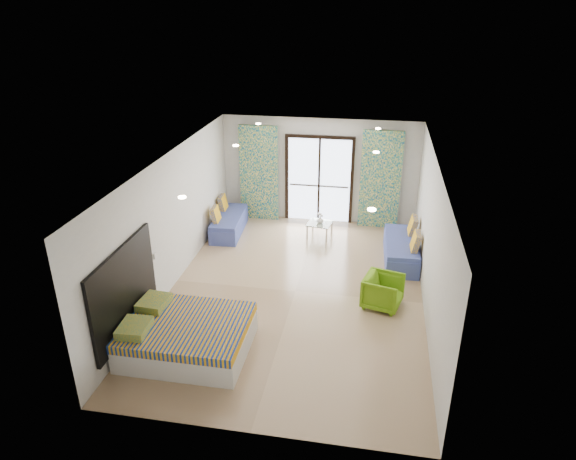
% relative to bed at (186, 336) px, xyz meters
% --- Properties ---
extents(floor, '(5.00, 7.50, 0.01)m').
position_rel_bed_xyz_m(floor, '(1.48, 2.18, -0.29)').
color(floor, '#957858').
rests_on(floor, ground).
extents(ceiling, '(5.00, 7.50, 0.01)m').
position_rel_bed_xyz_m(ceiling, '(1.48, 2.18, 2.41)').
color(ceiling, silver).
rests_on(ceiling, ground).
extents(wall_back, '(5.00, 0.01, 2.70)m').
position_rel_bed_xyz_m(wall_back, '(1.48, 5.93, 1.06)').
color(wall_back, silver).
rests_on(wall_back, ground).
extents(wall_front, '(5.00, 0.01, 2.70)m').
position_rel_bed_xyz_m(wall_front, '(1.48, -1.57, 1.06)').
color(wall_front, silver).
rests_on(wall_front, ground).
extents(wall_left, '(0.01, 7.50, 2.70)m').
position_rel_bed_xyz_m(wall_left, '(-1.02, 2.18, 1.06)').
color(wall_left, silver).
rests_on(wall_left, ground).
extents(wall_right, '(0.01, 7.50, 2.70)m').
position_rel_bed_xyz_m(wall_right, '(3.98, 2.18, 1.06)').
color(wall_right, silver).
rests_on(wall_right, ground).
extents(balcony_door, '(1.76, 0.08, 2.28)m').
position_rel_bed_xyz_m(balcony_door, '(1.48, 5.90, 0.97)').
color(balcony_door, black).
rests_on(balcony_door, floor).
extents(balcony_rail, '(1.52, 0.03, 0.04)m').
position_rel_bed_xyz_m(balcony_rail, '(1.48, 5.91, 0.66)').
color(balcony_rail, '#595451').
rests_on(balcony_rail, balcony_door).
extents(curtain_left, '(1.00, 0.10, 2.50)m').
position_rel_bed_xyz_m(curtain_left, '(-0.07, 5.75, 0.96)').
color(curtain_left, silver).
rests_on(curtain_left, floor).
extents(curtain_right, '(1.00, 0.10, 2.50)m').
position_rel_bed_xyz_m(curtain_right, '(3.03, 5.75, 0.96)').
color(curtain_right, silver).
rests_on(curtain_right, floor).
extents(downlight_a, '(0.12, 0.12, 0.02)m').
position_rel_bed_xyz_m(downlight_a, '(0.08, 0.18, 2.38)').
color(downlight_a, '#FFE0B2').
rests_on(downlight_a, ceiling).
extents(downlight_b, '(0.12, 0.12, 0.02)m').
position_rel_bed_xyz_m(downlight_b, '(2.88, 0.18, 2.38)').
color(downlight_b, '#FFE0B2').
rests_on(downlight_b, ceiling).
extents(downlight_c, '(0.12, 0.12, 0.02)m').
position_rel_bed_xyz_m(downlight_c, '(0.08, 3.18, 2.38)').
color(downlight_c, '#FFE0B2').
rests_on(downlight_c, ceiling).
extents(downlight_d, '(0.12, 0.12, 0.02)m').
position_rel_bed_xyz_m(downlight_d, '(2.88, 3.18, 2.38)').
color(downlight_d, '#FFE0B2').
rests_on(downlight_d, ceiling).
extents(downlight_e, '(0.12, 0.12, 0.02)m').
position_rel_bed_xyz_m(downlight_e, '(0.08, 5.18, 2.38)').
color(downlight_e, '#FFE0B2').
rests_on(downlight_e, ceiling).
extents(downlight_f, '(0.12, 0.12, 0.02)m').
position_rel_bed_xyz_m(downlight_f, '(2.88, 5.18, 2.38)').
color(downlight_f, '#FFE0B2').
rests_on(downlight_f, ceiling).
extents(headboard, '(0.06, 2.10, 1.50)m').
position_rel_bed_xyz_m(headboard, '(-0.98, 0.00, 0.76)').
color(headboard, black).
rests_on(headboard, floor).
extents(switch_plate, '(0.02, 0.10, 0.10)m').
position_rel_bed_xyz_m(switch_plate, '(-0.99, 1.25, 0.76)').
color(switch_plate, silver).
rests_on(switch_plate, wall_left).
extents(bed, '(1.99, 1.63, 0.69)m').
position_rel_bed_xyz_m(bed, '(0.00, 0.00, 0.00)').
color(bed, silver).
rests_on(bed, floor).
extents(daybed_left, '(0.76, 1.71, 0.82)m').
position_rel_bed_xyz_m(daybed_left, '(-0.64, 4.73, -0.03)').
color(daybed_left, '#3F4C97').
rests_on(daybed_left, floor).
extents(daybed_right, '(0.76, 1.82, 0.89)m').
position_rel_bed_xyz_m(daybed_right, '(3.59, 3.92, -0.01)').
color(daybed_right, '#3F4C97').
rests_on(daybed_right, floor).
extents(coffee_table, '(0.64, 0.64, 0.65)m').
position_rel_bed_xyz_m(coffee_table, '(1.64, 4.86, 0.04)').
color(coffee_table, silver).
rests_on(coffee_table, floor).
extents(vase, '(0.20, 0.21, 0.17)m').
position_rel_bed_xyz_m(vase, '(1.65, 4.83, 0.17)').
color(vase, white).
rests_on(vase, coffee_table).
extents(armchair, '(0.79, 0.82, 0.70)m').
position_rel_bed_xyz_m(armchair, '(3.19, 1.94, 0.06)').
color(armchair, '#619913').
rests_on(armchair, floor).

